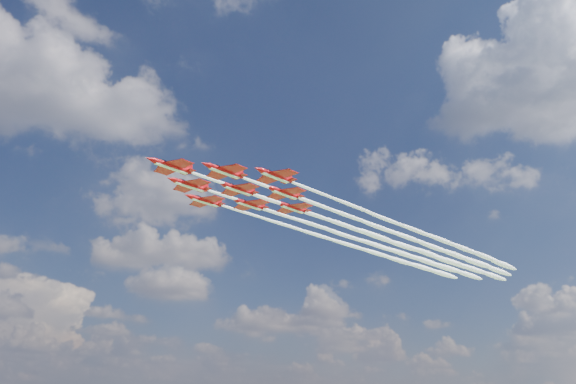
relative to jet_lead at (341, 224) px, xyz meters
name	(u,v)px	position (x,y,z in m)	size (l,w,h in m)	color
jet_lead	(341,224)	(0.00, 0.00, 0.00)	(114.50, 56.68, 2.95)	#AF090D
jet_row2_port	(378,227)	(11.40, -1.57, 0.00)	(114.50, 56.68, 2.95)	#AF090D
jet_row2_starb	(344,235)	(6.06, 9.78, 0.00)	(114.50, 56.68, 2.95)	#AF090D
jet_row3_port	(414,230)	(22.80, -3.13, 0.00)	(114.50, 56.68, 2.95)	#AF090D
jet_row3_centre	(379,237)	(17.46, 8.21, 0.00)	(114.50, 56.68, 2.95)	#AF090D
jet_row3_starb	(347,244)	(12.13, 19.55, 0.00)	(114.50, 56.68, 2.95)	#AF090D
jet_row4_port	(413,240)	(28.86, 6.65, 0.00)	(114.50, 56.68, 2.95)	#AF090D
jet_row4_starb	(380,247)	(23.53, 17.99, 0.00)	(114.50, 56.68, 2.95)	#AF090D
jet_tail	(412,249)	(34.93, 16.42, 0.00)	(114.50, 56.68, 2.95)	#AF090D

